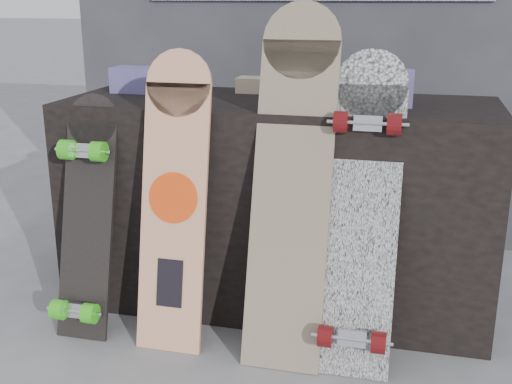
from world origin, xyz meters
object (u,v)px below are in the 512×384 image
(longboard_celtic, at_px, (293,174))
(longboard_cascadia, at_px, (362,208))
(longboard_geisha, at_px, (174,193))
(skateboard_dark, at_px, (86,215))
(vendor_table, at_px, (278,203))

(longboard_celtic, relative_size, longboard_cascadia, 1.15)
(longboard_geisha, xyz_separation_m, longboard_celtic, (0.40, 0.05, 0.08))
(longboard_celtic, relative_size, skateboard_dark, 1.37)
(longboard_geisha, height_order, longboard_cascadia, longboard_cascadia)
(longboard_celtic, distance_m, skateboard_dark, 0.75)
(longboard_geisha, relative_size, longboard_celtic, 0.87)
(longboard_cascadia, bearing_deg, skateboard_dark, -177.23)
(longboard_cascadia, bearing_deg, vendor_table, 135.00)
(vendor_table, xyz_separation_m, longboard_geisha, (-0.28, -0.38, 0.13))
(vendor_table, distance_m, skateboard_dark, 0.73)
(longboard_cascadia, bearing_deg, longboard_geisha, -177.18)
(longboard_cascadia, xyz_separation_m, skateboard_dark, (-0.96, -0.05, -0.09))
(longboard_celtic, xyz_separation_m, skateboard_dark, (-0.73, -0.06, -0.19))
(longboard_celtic, bearing_deg, skateboard_dark, -175.24)
(vendor_table, relative_size, longboard_cascadia, 1.58)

